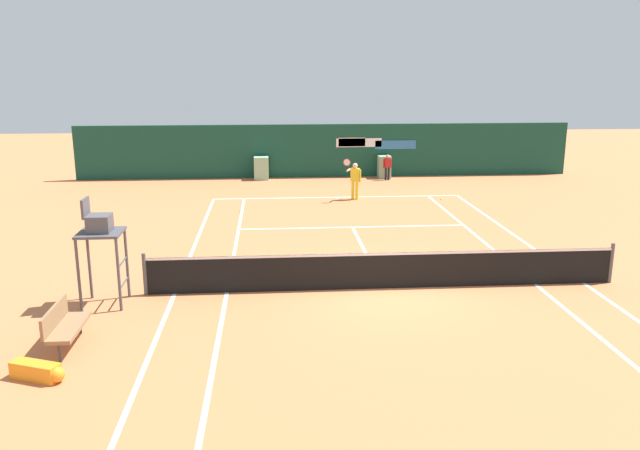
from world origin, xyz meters
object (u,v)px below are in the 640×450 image
(equipment_bag, at_px, (40,372))
(ball_kid_left_post, at_px, (387,165))
(player_bench, at_px, (64,324))
(umpire_chair, at_px, (100,232))
(player_on_baseline, at_px, (355,178))
(tennis_ball_by_sideline, at_px, (370,265))
(tennis_ball_mid_court, at_px, (441,199))
(tennis_ball_near_service_line, at_px, (240,211))

(equipment_bag, bearing_deg, ball_kid_left_post, 63.57)
(player_bench, relative_size, ball_kid_left_post, 1.21)
(umpire_chair, height_order, player_on_baseline, umpire_chair)
(player_on_baseline, xyz_separation_m, tennis_ball_by_sideline, (-0.76, -9.33, -0.90))
(tennis_ball_by_sideline, distance_m, tennis_ball_mid_court, 10.04)
(ball_kid_left_post, height_order, tennis_ball_mid_court, ball_kid_left_post)
(tennis_ball_by_sideline, bearing_deg, player_on_baseline, 85.36)
(tennis_ball_mid_court, bearing_deg, umpire_chair, -134.39)
(player_bench, xyz_separation_m, equipment_bag, (-0.03, -1.39, -0.35))
(equipment_bag, bearing_deg, player_on_baseline, 63.43)
(player_on_baseline, bearing_deg, tennis_ball_mid_court, -162.50)
(tennis_ball_near_service_line, bearing_deg, tennis_ball_by_sideline, -61.48)
(tennis_ball_mid_court, bearing_deg, ball_kid_left_post, 106.25)
(player_bench, relative_size, equipment_bag, 1.45)
(player_on_baseline, relative_size, tennis_ball_by_sideline, 26.54)
(player_on_baseline, xyz_separation_m, ball_kid_left_post, (2.23, 4.59, -0.20))
(umpire_chair, distance_m, tennis_ball_near_service_line, 10.32)
(tennis_ball_mid_court, bearing_deg, tennis_ball_by_sideline, -116.15)
(umpire_chair, distance_m, equipment_bag, 4.13)
(umpire_chair, bearing_deg, player_bench, -5.16)
(player_on_baseline, height_order, ball_kid_left_post, player_on_baseline)
(player_bench, xyz_separation_m, player_on_baseline, (7.75, 14.16, 0.42))
(tennis_ball_near_service_line, bearing_deg, player_bench, -103.81)
(ball_kid_left_post, relative_size, tennis_ball_near_service_line, 18.70)
(equipment_bag, bearing_deg, tennis_ball_by_sideline, 41.55)
(umpire_chair, bearing_deg, tennis_ball_by_sideline, 109.74)
(ball_kid_left_post, distance_m, tennis_ball_mid_court, 5.17)
(umpire_chair, height_order, tennis_ball_by_sideline, umpire_chair)
(tennis_ball_near_service_line, bearing_deg, umpire_chair, -105.85)
(player_bench, bearing_deg, ball_kid_left_post, 151.97)
(equipment_bag, height_order, tennis_ball_near_service_line, equipment_bag)
(umpire_chair, bearing_deg, equipment_bag, -3.73)
(player_on_baseline, bearing_deg, tennis_ball_by_sideline, 107.90)
(umpire_chair, height_order, tennis_ball_mid_court, umpire_chair)
(umpire_chair, xyz_separation_m, tennis_ball_mid_court, (11.20, 11.44, -1.75))
(tennis_ball_by_sideline, height_order, tennis_ball_mid_court, same)
(equipment_bag, bearing_deg, tennis_ball_near_service_line, 77.44)
(player_on_baseline, distance_m, tennis_ball_by_sideline, 9.41)
(player_bench, height_order, ball_kid_left_post, ball_kid_left_post)
(tennis_ball_near_service_line, xyz_separation_m, tennis_ball_mid_court, (8.42, 1.65, 0.00))
(equipment_bag, distance_m, tennis_ball_by_sideline, 9.39)
(tennis_ball_near_service_line, bearing_deg, tennis_ball_mid_court, 11.10)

